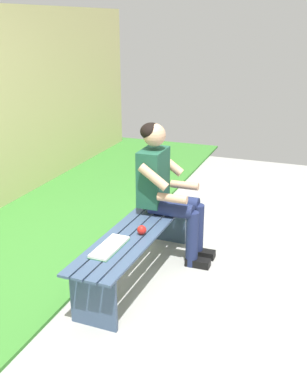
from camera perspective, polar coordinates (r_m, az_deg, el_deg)
The scene contains 4 objects.
bench_near at distance 3.95m, azimuth -2.05°, elevation -5.94°, with size 1.76×0.46×0.44m.
person_seated at distance 4.17m, azimuth 1.52°, elevation 0.66°, with size 0.50×0.69×1.25m.
apple at distance 3.80m, azimuth -1.44°, elevation -4.63°, with size 0.08×0.08×0.08m, color red.
book_open at distance 3.60m, azimuth -5.36°, elevation -6.71°, with size 0.42×0.17×0.02m.
Camera 1 is at (3.27, 1.38, 2.08)m, focal length 43.87 mm.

